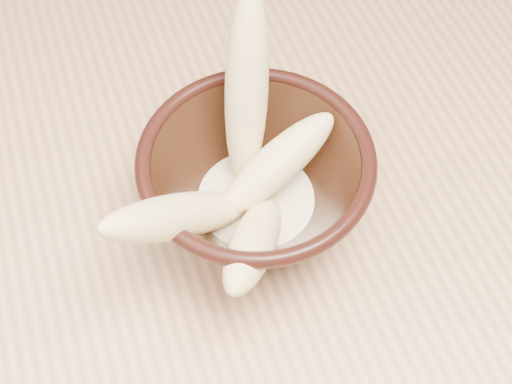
{
  "coord_description": "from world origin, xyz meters",
  "views": [
    {
      "loc": [
        -0.28,
        -0.31,
        1.26
      ],
      "look_at": [
        -0.18,
        -0.02,
        0.8
      ],
      "focal_mm": 50.0,
      "sensor_mm": 36.0,
      "label": 1
    }
  ],
  "objects": [
    {
      "name": "milk_puddle",
      "position": [
        -0.18,
        -0.02,
        0.78
      ],
      "size": [
        0.1,
        0.1,
        0.01
      ],
      "primitive_type": "cylinder",
      "color": "beige",
      "rests_on": "bowl"
    },
    {
      "name": "banana_front",
      "position": [
        -0.2,
        -0.07,
        0.81
      ],
      "size": [
        0.1,
        0.12,
        0.08
      ],
      "primitive_type": "ellipsoid",
      "rotation": [
        1.1,
        0.0,
        -0.58
      ],
      "color": "#E1C885",
      "rests_on": "bowl"
    },
    {
      "name": "table",
      "position": [
        0.0,
        0.0,
        0.67
      ],
      "size": [
        1.2,
        0.8,
        0.75
      ],
      "color": "tan",
      "rests_on": "ground"
    },
    {
      "name": "banana_across",
      "position": [
        -0.16,
        -0.02,
        0.82
      ],
      "size": [
        0.12,
        0.07,
        0.07
      ],
      "primitive_type": "ellipsoid",
      "rotation": [
        1.25,
        0.0,
        1.91
      ],
      "color": "#E1C885",
      "rests_on": "bowl"
    },
    {
      "name": "bowl",
      "position": [
        -0.18,
        -0.02,
        0.81
      ],
      "size": [
        0.18,
        0.18,
        0.1
      ],
      "rotation": [
        0.0,
        0.0,
        -0.4
      ],
      "color": "black",
      "rests_on": "table"
    },
    {
      "name": "banana_upright",
      "position": [
        -0.17,
        0.03,
        0.86
      ],
      "size": [
        0.07,
        0.1,
        0.16
      ],
      "primitive_type": "ellipsoid",
      "rotation": [
        0.41,
        0.0,
        2.71
      ],
      "color": "#E1C885",
      "rests_on": "bowl"
    },
    {
      "name": "banana_left",
      "position": [
        -0.24,
        -0.04,
        0.83
      ],
      "size": [
        0.14,
        0.08,
        0.12
      ],
      "primitive_type": "ellipsoid",
      "rotation": [
        0.89,
        0.0,
        -1.17
      ],
      "color": "#E1C885",
      "rests_on": "bowl"
    }
  ]
}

